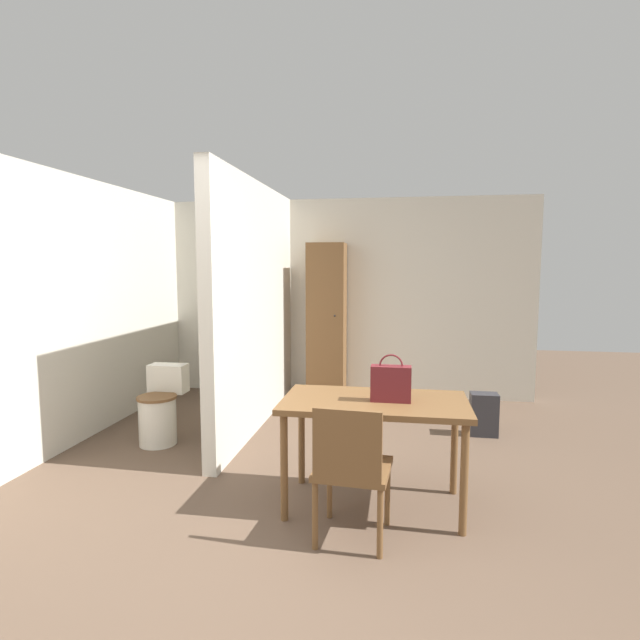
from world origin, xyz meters
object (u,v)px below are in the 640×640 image
(wooden_chair, at_px, (351,466))
(handbag, at_px, (391,383))
(dining_table, at_px, (375,412))
(wooden_cabinet, at_px, (327,322))
(toilet, at_px, (160,409))
(space_heater, at_px, (484,414))

(wooden_chair, distance_m, handbag, 0.65)
(dining_table, distance_m, wooden_cabinet, 2.88)
(handbag, bearing_deg, dining_table, 168.51)
(wooden_chair, relative_size, toilet, 1.21)
(toilet, bearing_deg, dining_table, -24.72)
(dining_table, bearing_deg, wooden_cabinet, 105.08)
(wooden_cabinet, xyz_separation_m, space_heater, (1.73, -1.12, -0.76))
(dining_table, bearing_deg, space_heater, 58.91)
(wooden_chair, xyz_separation_m, toilet, (-1.95, 1.43, -0.16))
(wooden_cabinet, height_order, space_heater, wooden_cabinet)
(toilet, xyz_separation_m, handbag, (2.17, -0.97, 0.57))
(dining_table, relative_size, handbag, 3.90)
(handbag, distance_m, wooden_cabinet, 2.91)
(toilet, height_order, wooden_cabinet, wooden_cabinet)
(toilet, xyz_separation_m, space_heater, (3.05, 0.69, -0.11))
(wooden_chair, height_order, handbag, handbag)
(dining_table, bearing_deg, wooden_chair, -102.83)
(wooden_chair, xyz_separation_m, space_heater, (1.10, 2.13, -0.27))
(toilet, bearing_deg, wooden_chair, -36.33)
(handbag, relative_size, space_heater, 0.77)
(dining_table, height_order, toilet, dining_table)
(dining_table, height_order, wooden_cabinet, wooden_cabinet)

